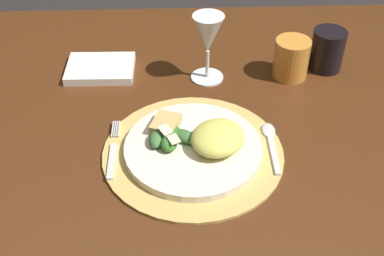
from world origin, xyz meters
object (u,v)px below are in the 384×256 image
dining_table (220,174)px  spoon (270,139)px  fork (113,151)px  napkin (101,69)px  dark_tumbler (327,50)px  amber_tumbler (291,59)px  dinner_plate (193,148)px  wine_glass (208,37)px

dining_table → spoon: size_ratio=10.13×
fork → napkin: bearing=100.4°
dark_tumbler → amber_tumbler: bearing=-161.8°
fork → spoon: spoon is taller
dining_table → dark_tumbler: 0.37m
fork → spoon: bearing=4.5°
dinner_plate → dark_tumbler: bearing=41.6°
wine_glass → dark_tumbler: bearing=6.5°
dinner_plate → napkin: bearing=125.3°
dining_table → napkin: 0.36m
fork → wine_glass: wine_glass is taller
dinner_plate → dark_tumbler: dark_tumbler is taller
wine_glass → spoon: bearing=-64.2°
fork → dark_tumbler: dark_tumbler is taller
dark_tumbler → fork: bearing=-149.2°
wine_glass → amber_tumbler: 0.19m
spoon → wine_glass: (-0.11, 0.22, 0.10)m
dining_table → wine_glass: bearing=96.1°
dinner_plate → fork: (-0.15, 0.00, -0.01)m
napkin → amber_tumbler: size_ratio=1.69×
fork → spoon: size_ratio=1.12×
wine_glass → dark_tumbler: (0.27, 0.03, -0.06)m
wine_glass → amber_tumbler: wine_glass is taller
dinner_plate → spoon: (0.15, 0.03, -0.01)m
dinner_plate → amber_tumbler: bearing=47.8°
spoon → amber_tumbler: size_ratio=1.60×
dining_table → spoon: (0.09, -0.04, 0.13)m
spoon → napkin: 0.43m
dark_tumbler → dinner_plate: bearing=-138.4°
dining_table → dark_tumbler: (0.25, 0.21, 0.17)m
amber_tumbler → napkin: bearing=175.9°
napkin → amber_tumbler: amber_tumbler is taller
dinner_plate → wine_glass: size_ratio=1.66×
amber_tumbler → dark_tumbler: dark_tumbler is taller
spoon → wine_glass: size_ratio=0.93×
napkin → amber_tumbler: bearing=-4.1°
dinner_plate → fork: bearing=178.7°
spoon → dark_tumbler: (0.16, 0.25, 0.04)m
fork → dark_tumbler: size_ratio=1.69×
spoon → napkin: napkin is taller
dinner_plate → wine_glass: (0.04, 0.24, 0.09)m
wine_glass → dining_table: bearing=-83.9°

